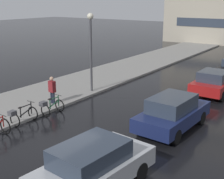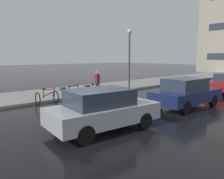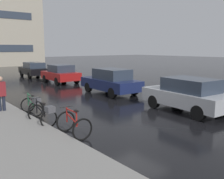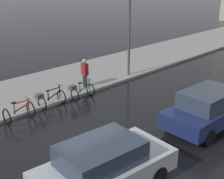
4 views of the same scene
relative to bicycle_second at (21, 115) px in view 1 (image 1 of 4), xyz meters
name	(u,v)px [view 1 (image 1 of 4)]	position (x,y,z in m)	size (l,w,h in m)	color
ground_plane	(59,154)	(3.59, -1.16, -0.47)	(140.00, 140.00, 0.00)	black
sidewalk_kerb	(95,79)	(-2.41, 8.84, -0.40)	(4.80, 60.00, 0.14)	gray
bicycle_second	(21,115)	(0.00, 0.00, 0.00)	(0.72, 1.45, 0.99)	black
bicycle_third	(50,106)	(0.24, 1.69, 0.00)	(0.71, 1.33, 0.96)	black
car_silver	(93,166)	(6.11, -2.19, 0.33)	(2.29, 4.33, 1.57)	#B2B5BA
car_navy	(173,113)	(6.19, 3.62, 0.34)	(2.07, 4.45, 1.62)	navy
car_red	(214,83)	(6.03, 10.15, 0.31)	(2.01, 3.75, 1.54)	#AD1919
pedestrian	(52,90)	(-0.74, 2.82, 0.48)	(0.43, 0.29, 1.70)	#1E2333
streetlamp	(91,41)	(-0.50, 6.06, 2.84)	(0.39, 0.39, 5.02)	#424247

